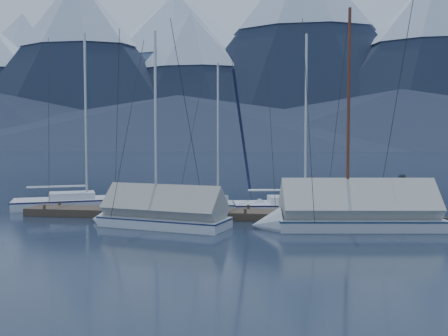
{
  "coord_description": "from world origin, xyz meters",
  "views": [
    {
      "loc": [
        2.92,
        -18.32,
        3.28
      ],
      "look_at": [
        0.0,
        2.0,
        2.2
      ],
      "focal_mm": 38.0,
      "sensor_mm": 36.0,
      "label": 1
    }
  ],
  "objects_px": {
    "sailboat_open_right": "(315,208)",
    "sailboat_covered_near": "(343,216)",
    "person": "(403,194)",
    "sailboat_open_left": "(97,203)",
    "sailboat_open_mid": "(226,207)",
    "sailboat_covered_far": "(154,216)"
  },
  "relations": [
    {
      "from": "sailboat_open_right",
      "to": "sailboat_covered_near",
      "type": "bearing_deg",
      "value": -79.03
    },
    {
      "from": "sailboat_open_right",
      "to": "person",
      "type": "xyz_separation_m",
      "value": [
        3.46,
        -2.55,
        1.0
      ]
    },
    {
      "from": "sailboat_open_left",
      "to": "sailboat_covered_near",
      "type": "distance_m",
      "value": 12.81
    },
    {
      "from": "sailboat_open_mid",
      "to": "sailboat_open_right",
      "type": "xyz_separation_m",
      "value": [
        4.33,
        0.05,
        0.02
      ]
    },
    {
      "from": "sailboat_open_left",
      "to": "sailboat_covered_far",
      "type": "xyz_separation_m",
      "value": [
        4.57,
        -5.21,
        0.24
      ]
    },
    {
      "from": "sailboat_covered_near",
      "to": "sailboat_covered_far",
      "type": "xyz_separation_m",
      "value": [
        -7.36,
        -0.57,
        -0.05
      ]
    },
    {
      "from": "person",
      "to": "sailboat_open_left",
      "type": "bearing_deg",
      "value": 100.85
    },
    {
      "from": "sailboat_covered_far",
      "to": "sailboat_open_left",
      "type": "bearing_deg",
      "value": 131.25
    },
    {
      "from": "sailboat_open_left",
      "to": "sailboat_open_right",
      "type": "distance_m",
      "value": 11.09
    },
    {
      "from": "sailboat_open_left",
      "to": "sailboat_covered_far",
      "type": "distance_m",
      "value": 6.94
    },
    {
      "from": "sailboat_open_right",
      "to": "person",
      "type": "height_order",
      "value": "sailboat_open_right"
    },
    {
      "from": "sailboat_covered_far",
      "to": "person",
      "type": "xyz_separation_m",
      "value": [
        9.97,
        2.4,
        0.75
      ]
    },
    {
      "from": "sailboat_covered_far",
      "to": "sailboat_open_mid",
      "type": "bearing_deg",
      "value": 65.96
    },
    {
      "from": "sailboat_open_left",
      "to": "sailboat_covered_far",
      "type": "height_order",
      "value": "sailboat_open_left"
    },
    {
      "from": "sailboat_open_right",
      "to": "sailboat_covered_near",
      "type": "xyz_separation_m",
      "value": [
        0.85,
        -4.38,
        0.3
      ]
    },
    {
      "from": "person",
      "to": "sailboat_open_mid",
      "type": "bearing_deg",
      "value": 93.97
    },
    {
      "from": "sailboat_open_left",
      "to": "sailboat_open_mid",
      "type": "height_order",
      "value": "sailboat_open_left"
    },
    {
      "from": "sailboat_open_left",
      "to": "sailboat_covered_far",
      "type": "bearing_deg",
      "value": -48.75
    },
    {
      "from": "sailboat_open_left",
      "to": "sailboat_open_right",
      "type": "xyz_separation_m",
      "value": [
        11.09,
        -0.26,
        -0.01
      ]
    },
    {
      "from": "sailboat_open_mid",
      "to": "sailboat_covered_near",
      "type": "distance_m",
      "value": 6.76
    },
    {
      "from": "sailboat_open_left",
      "to": "sailboat_covered_far",
      "type": "relative_size",
      "value": 1.16
    },
    {
      "from": "sailboat_open_mid",
      "to": "sailboat_covered_far",
      "type": "distance_m",
      "value": 5.38
    }
  ]
}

